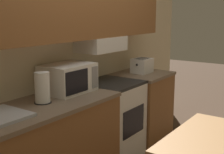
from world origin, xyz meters
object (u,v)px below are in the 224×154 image
stove_range (111,120)px  paper_towel_roll (42,88)px  toaster (142,65)px  microwave (68,78)px

stove_range → paper_towel_roll: (-1.00, 0.01, 0.58)m
stove_range → toaster: bearing=-0.3°
toaster → paper_towel_roll: (-1.69, 0.01, 0.04)m
microwave → toaster: size_ratio=1.84×
microwave → paper_towel_roll: microwave is taller
microwave → toaster: microwave is taller
stove_range → paper_towel_roll: paper_towel_roll is taller
stove_range → toaster: (0.68, -0.00, 0.54)m
stove_range → paper_towel_roll: 1.16m
toaster → paper_towel_roll: 1.69m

